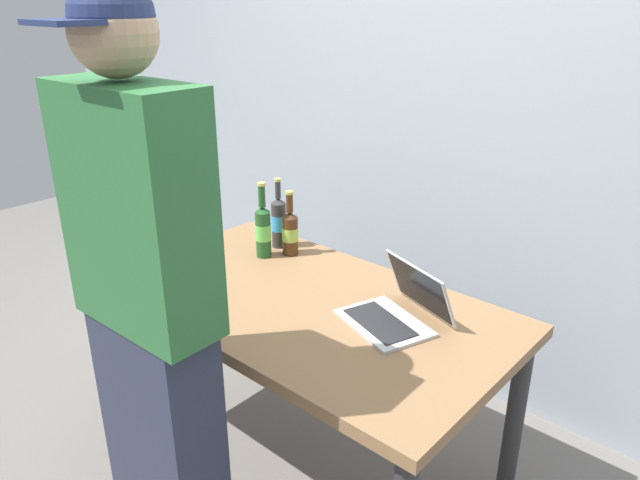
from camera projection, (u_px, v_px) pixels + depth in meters
name	position (u px, v px, depth m)	size (l,w,h in m)	color
ground_plane	(307.00, 457.00, 2.39)	(8.00, 8.00, 0.00)	slate
desk	(305.00, 320.00, 2.15)	(1.47, 0.82, 0.71)	olive
laptop	(397.00, 309.00, 1.96)	(0.38, 0.37, 0.19)	#B7BABC
beer_bottle_brown	(290.00, 231.00, 2.45)	(0.07, 0.07, 0.27)	#472B14
beer_bottle_dark	(279.00, 221.00, 2.52)	(0.06, 0.06, 0.30)	#333333
beer_bottle_green	(263.00, 229.00, 2.42)	(0.06, 0.06, 0.32)	#1E5123
person_figure	(150.00, 321.00, 1.58)	(0.44, 0.27, 1.77)	#2D3347
back_wall	(449.00, 102.00, 2.52)	(6.00, 0.10, 2.60)	#99A3AD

